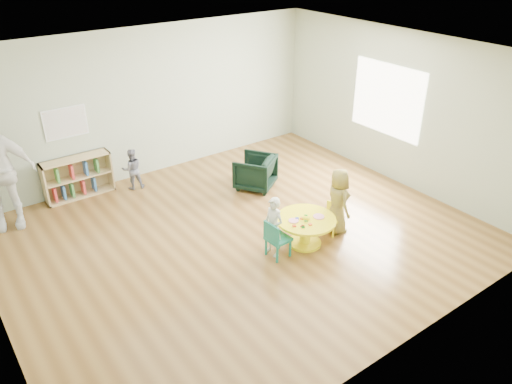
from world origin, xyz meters
TOP-DOWN VIEW (x-y plane):
  - room at (0.01, 0.00)m, footprint 7.10×7.00m
  - activity_table at (0.66, -0.74)m, footprint 0.91×0.91m
  - kid_chair_left at (0.09, -0.74)m, footprint 0.33×0.33m
  - kid_chair_right at (1.22, -0.72)m, footprint 0.34×0.34m
  - bookshelf at (-1.61, 2.86)m, footprint 1.20×0.30m
  - alphabet_poster at (-1.60, 2.98)m, footprint 0.74×0.01m
  - armchair at (1.15, 1.24)m, footprint 0.94×0.94m
  - child_left at (0.10, -0.66)m, footprint 0.27×0.37m
  - child_right at (1.32, -0.74)m, footprint 0.46×0.59m
  - toddler at (-0.69, 2.54)m, footprint 0.44×0.38m

SIDE VIEW (x-z plane):
  - kid_chair_right at x=1.22m, z-range 0.02..0.51m
  - armchair at x=1.15m, z-range 0.00..0.62m
  - activity_table at x=0.66m, z-range 0.07..0.56m
  - kid_chair_left at x=0.09m, z-range 0.02..0.61m
  - bookshelf at x=-1.61m, z-range -0.01..0.74m
  - toddler at x=-0.69m, z-range 0.00..0.78m
  - child_left at x=0.10m, z-range 0.00..0.93m
  - child_right at x=1.32m, z-range 0.00..1.07m
  - alphabet_poster at x=-1.60m, z-range 1.08..1.62m
  - room at x=0.01m, z-range 0.49..3.29m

